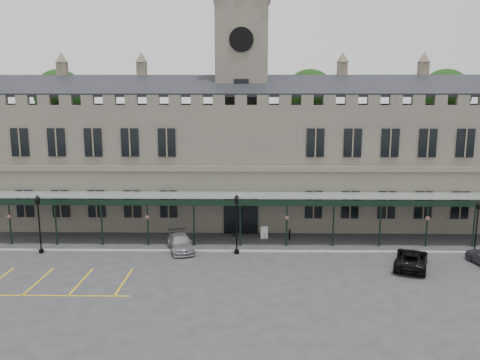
{
  "coord_description": "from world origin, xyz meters",
  "views": [
    {
      "loc": [
        0.62,
        -31.74,
        12.71
      ],
      "look_at": [
        0.0,
        6.0,
        6.0
      ],
      "focal_mm": 35.0,
      "sensor_mm": 36.0,
      "label": 1
    }
  ],
  "objects_px": {
    "station_building": "(242,159)",
    "car_taxi": "(181,243)",
    "lamp_post_right": "(477,223)",
    "traffic_cone": "(409,267)",
    "sign_board": "(264,233)",
    "clock_tower": "(242,93)",
    "lamp_post_mid": "(237,219)",
    "car_van": "(411,259)",
    "lamp_post_left": "(39,219)"
  },
  "relations": [
    {
      "from": "station_building",
      "to": "sign_board",
      "type": "distance_m",
      "value": 9.17
    },
    {
      "from": "clock_tower",
      "to": "lamp_post_mid",
      "type": "relative_size",
      "value": 4.96
    },
    {
      "from": "lamp_post_left",
      "to": "lamp_post_mid",
      "type": "bearing_deg",
      "value": 0.35
    },
    {
      "from": "station_building",
      "to": "car_taxi",
      "type": "distance_m",
      "value": 12.61
    },
    {
      "from": "sign_board",
      "to": "car_van",
      "type": "xyz_separation_m",
      "value": [
        10.85,
        -7.09,
        0.11
      ]
    },
    {
      "from": "station_building",
      "to": "car_taxi",
      "type": "xyz_separation_m",
      "value": [
        -5.0,
        -10.01,
        -5.81
      ]
    },
    {
      "from": "lamp_post_right",
      "to": "car_van",
      "type": "bearing_deg",
      "value": -153.13
    },
    {
      "from": "clock_tower",
      "to": "car_van",
      "type": "height_order",
      "value": "clock_tower"
    },
    {
      "from": "clock_tower",
      "to": "lamp_post_right",
      "type": "distance_m",
      "value": 24.4
    },
    {
      "from": "clock_tower",
      "to": "sign_board",
      "type": "xyz_separation_m",
      "value": [
        2.15,
        -6.77,
        -12.55
      ]
    },
    {
      "from": "traffic_cone",
      "to": "sign_board",
      "type": "distance_m",
      "value": 13.12
    },
    {
      "from": "station_building",
      "to": "lamp_post_right",
      "type": "height_order",
      "value": "station_building"
    },
    {
      "from": "lamp_post_right",
      "to": "station_building",
      "type": "bearing_deg",
      "value": 151.21
    },
    {
      "from": "car_van",
      "to": "clock_tower",
      "type": "bearing_deg",
      "value": -24.72
    },
    {
      "from": "lamp_post_mid",
      "to": "car_van",
      "type": "xyz_separation_m",
      "value": [
        13.25,
        -2.94,
        -2.29
      ]
    },
    {
      "from": "car_taxi",
      "to": "lamp_post_mid",
      "type": "bearing_deg",
      "value": -26.62
    },
    {
      "from": "station_building",
      "to": "car_van",
      "type": "bearing_deg",
      "value": -46.66
    },
    {
      "from": "lamp_post_right",
      "to": "car_taxi",
      "type": "distance_m",
      "value": 24.37
    },
    {
      "from": "lamp_post_mid",
      "to": "lamp_post_right",
      "type": "relative_size",
      "value": 1.12
    },
    {
      "from": "station_building",
      "to": "car_van",
      "type": "height_order",
      "value": "station_building"
    },
    {
      "from": "lamp_post_left",
      "to": "traffic_cone",
      "type": "bearing_deg",
      "value": -7.34
    },
    {
      "from": "clock_tower",
      "to": "lamp_post_left",
      "type": "xyz_separation_m",
      "value": [
        -16.42,
        -11.02,
        -10.19
      ]
    },
    {
      "from": "lamp_post_left",
      "to": "traffic_cone",
      "type": "height_order",
      "value": "lamp_post_left"
    },
    {
      "from": "station_building",
      "to": "car_taxi",
      "type": "bearing_deg",
      "value": -116.53
    },
    {
      "from": "sign_board",
      "to": "lamp_post_left",
      "type": "bearing_deg",
      "value": -176.53
    },
    {
      "from": "car_taxi",
      "to": "station_building",
      "type": "bearing_deg",
      "value": 46.64
    },
    {
      "from": "lamp_post_mid",
      "to": "traffic_cone",
      "type": "bearing_deg",
      "value": -16.65
    },
    {
      "from": "lamp_post_left",
      "to": "clock_tower",
      "type": "bearing_deg",
      "value": 33.86
    },
    {
      "from": "clock_tower",
      "to": "lamp_post_left",
      "type": "distance_m",
      "value": 22.25
    },
    {
      "from": "lamp_post_right",
      "to": "traffic_cone",
      "type": "bearing_deg",
      "value": -148.81
    },
    {
      "from": "lamp_post_right",
      "to": "sign_board",
      "type": "relative_size",
      "value": 3.86
    },
    {
      "from": "clock_tower",
      "to": "traffic_cone",
      "type": "height_order",
      "value": "clock_tower"
    },
    {
      "from": "clock_tower",
      "to": "lamp_post_right",
      "type": "relative_size",
      "value": 5.54
    },
    {
      "from": "station_building",
      "to": "lamp_post_right",
      "type": "relative_size",
      "value": 13.41
    },
    {
      "from": "station_building",
      "to": "lamp_post_mid",
      "type": "distance_m",
      "value": 11.39
    },
    {
      "from": "station_building",
      "to": "sign_board",
      "type": "relative_size",
      "value": 51.82
    },
    {
      "from": "station_building",
      "to": "lamp_post_right",
      "type": "distance_m",
      "value": 22.33
    },
    {
      "from": "station_building",
      "to": "car_taxi",
      "type": "height_order",
      "value": "station_building"
    },
    {
      "from": "clock_tower",
      "to": "lamp_post_mid",
      "type": "distance_m",
      "value": 14.91
    },
    {
      "from": "traffic_cone",
      "to": "sign_board",
      "type": "height_order",
      "value": "sign_board"
    },
    {
      "from": "station_building",
      "to": "sign_board",
      "type": "bearing_deg",
      "value": -72.13
    },
    {
      "from": "lamp_post_left",
      "to": "lamp_post_right",
      "type": "bearing_deg",
      "value": 0.54
    },
    {
      "from": "car_taxi",
      "to": "traffic_cone",
      "type": "bearing_deg",
      "value": -31.67
    },
    {
      "from": "lamp_post_left",
      "to": "sign_board",
      "type": "height_order",
      "value": "lamp_post_left"
    },
    {
      "from": "lamp_post_left",
      "to": "lamp_post_mid",
      "type": "relative_size",
      "value": 0.99
    },
    {
      "from": "lamp_post_left",
      "to": "car_taxi",
      "type": "height_order",
      "value": "lamp_post_left"
    },
    {
      "from": "station_building",
      "to": "lamp_post_mid",
      "type": "xyz_separation_m",
      "value": [
        -0.25,
        -10.83,
        -3.51
      ]
    },
    {
      "from": "lamp_post_right",
      "to": "sign_board",
      "type": "height_order",
      "value": "lamp_post_right"
    },
    {
      "from": "traffic_cone",
      "to": "car_taxi",
      "type": "bearing_deg",
      "value": 165.17
    },
    {
      "from": "station_building",
      "to": "clock_tower",
      "type": "height_order",
      "value": "clock_tower"
    }
  ]
}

